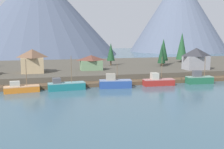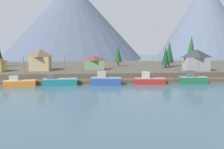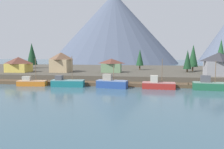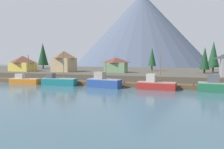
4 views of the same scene
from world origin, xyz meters
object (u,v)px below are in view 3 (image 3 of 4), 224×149
at_px(conifer_mid_right, 32,54).
at_px(house_grey, 219,64).
at_px(fishing_boat_green, 208,85).
at_px(house_green, 111,65).
at_px(house_tan, 61,62).
at_px(conifer_back_left, 188,59).
at_px(house_yellow, 19,64).
at_px(fishing_boat_orange, 31,83).
at_px(fishing_boat_red, 158,84).
at_px(conifer_near_right, 140,57).
at_px(fishing_boat_teal, 67,83).
at_px(conifer_mid_left, 193,56).
at_px(fishing_boat_blue, 111,83).
at_px(conifer_near_left, 221,53).

bearing_deg(conifer_mid_right, house_grey, -16.99).
height_order(fishing_boat_green, house_green, fishing_boat_green).
height_order(house_tan, conifer_back_left, conifer_back_left).
bearing_deg(house_yellow, fishing_boat_orange, -49.17).
bearing_deg(house_green, fishing_boat_green, -33.56).
relative_size(fishing_boat_green, conifer_back_left, 0.97).
height_order(fishing_boat_red, house_tan, house_tan).
bearing_deg(conifer_near_right, fishing_boat_teal, -122.53).
height_order(conifer_mid_left, conifer_mid_right, conifer_mid_right).
xyz_separation_m(house_tan, conifer_near_right, (27.87, 13.66, 1.43)).
bearing_deg(house_yellow, fishing_boat_red, -16.80).
distance_m(house_yellow, conifer_mid_left, 64.33).
relative_size(fishing_boat_orange, house_grey, 1.04).
distance_m(fishing_boat_orange, fishing_boat_blue, 23.33).
bearing_deg(fishing_boat_teal, conifer_near_left, 30.60).
height_order(fishing_boat_orange, house_grey, house_grey).
relative_size(fishing_boat_orange, fishing_boat_blue, 0.98).
relative_size(fishing_boat_green, conifer_near_right, 0.93).
bearing_deg(fishing_boat_teal, fishing_boat_orange, 176.26).
distance_m(fishing_boat_orange, house_tan, 18.04).
bearing_deg(conifer_near_right, fishing_boat_orange, -134.51).
relative_size(house_tan, conifer_mid_left, 0.71).
bearing_deg(house_green, house_grey, -11.85).
relative_size(house_grey, conifer_mid_right, 0.73).
bearing_deg(house_tan, conifer_mid_right, 140.76).
relative_size(fishing_boat_green, house_grey, 0.96).
bearing_deg(house_green, conifer_near_right, 51.54).
relative_size(fishing_boat_orange, conifer_mid_left, 0.84).
distance_m(fishing_boat_red, fishing_boat_green, 12.62).
bearing_deg(conifer_back_left, fishing_boat_red, -116.84).
relative_size(fishing_boat_teal, conifer_mid_left, 0.93).
height_order(house_yellow, conifer_near_left, conifer_near_left).
bearing_deg(conifer_near_right, conifer_mid_left, -8.95).
xyz_separation_m(fishing_boat_teal, house_grey, (43.53, 11.37, 5.03)).
distance_m(house_grey, conifer_mid_left, 16.84).
relative_size(fishing_boat_teal, house_tan, 1.31).
bearing_deg(conifer_near_left, fishing_boat_orange, -150.07).
bearing_deg(fishing_boat_orange, conifer_back_left, 19.20).
distance_m(conifer_mid_left, conifer_mid_right, 67.87).
height_order(fishing_boat_teal, fishing_boat_green, fishing_boat_teal).
height_order(fishing_boat_teal, conifer_near_left, conifer_near_left).
xyz_separation_m(fishing_boat_teal, conifer_back_left, (36.66, 23.00, 5.93)).
xyz_separation_m(fishing_boat_orange, house_yellow, (-12.80, 14.81, 4.32)).
distance_m(fishing_boat_blue, conifer_near_left, 54.01).
xyz_separation_m(fishing_boat_teal, house_tan, (-8.28, 17.05, 5.00)).
bearing_deg(fishing_boat_blue, house_grey, 29.11).
distance_m(house_grey, conifer_near_left, 26.15).
bearing_deg(conifer_near_left, house_tan, -162.56).
bearing_deg(fishing_boat_orange, house_grey, 5.13).
bearing_deg(fishing_boat_red, fishing_boat_blue, -175.00).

